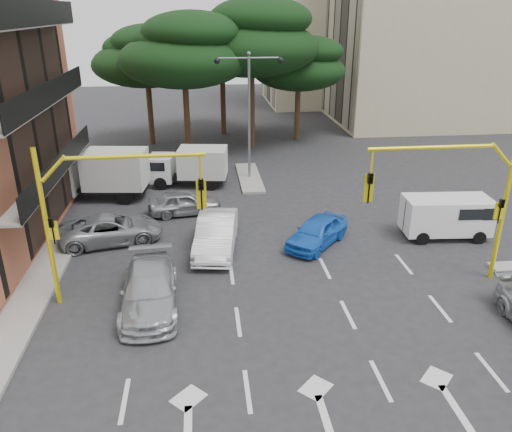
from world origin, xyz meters
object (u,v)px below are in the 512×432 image
(car_blue_compact, at_px, (317,231))
(car_silver_cross_b, at_px, (185,202))
(street_lamp_center, at_px, (249,94))
(van_white, at_px, (446,217))
(signal_mast_right, at_px, (464,190))
(car_silver_wagon, at_px, (149,289))
(box_truck_b, at_px, (189,167))
(car_white_hatch, at_px, (216,234))
(signal_mast_left, at_px, (96,205))
(car_silver_cross_a, at_px, (111,229))
(box_truck_a, at_px, (99,175))

(car_blue_compact, xyz_separation_m, car_silver_cross_b, (-6.22, 4.52, -0.01))
(street_lamp_center, distance_m, van_white, 13.81)
(signal_mast_right, distance_m, car_silver_wagon, 12.39)
(car_silver_wagon, bearing_deg, box_truck_b, 82.04)
(car_white_hatch, xyz_separation_m, van_white, (11.03, 0.21, 0.22))
(car_blue_compact, bearing_deg, signal_mast_left, -115.53)
(car_silver_cross_b, bearing_deg, street_lamp_center, -43.54)
(signal_mast_left, distance_m, car_blue_compact, 10.28)
(van_white, xyz_separation_m, box_truck_b, (-12.36, 9.05, 0.18))
(car_blue_compact, distance_m, car_silver_cross_b, 7.69)
(signal_mast_right, bearing_deg, street_lamp_center, 115.91)
(car_silver_wagon, height_order, car_silver_cross_b, car_silver_wagon)
(street_lamp_center, distance_m, car_white_hatch, 11.45)
(box_truck_b, bearing_deg, van_white, -118.23)
(box_truck_b, bearing_deg, car_silver_cross_a, 163.75)
(car_white_hatch, xyz_separation_m, box_truck_b, (-1.33, 9.26, 0.40))
(car_silver_wagon, distance_m, box_truck_a, 12.68)
(signal_mast_left, relative_size, car_silver_wagon, 1.21)
(signal_mast_left, relative_size, box_truck_a, 1.05)
(car_silver_wagon, height_order, van_white, van_white)
(car_silver_wagon, distance_m, box_truck_b, 13.82)
(car_white_hatch, relative_size, car_silver_cross_a, 1.02)
(street_lamp_center, bearing_deg, car_silver_cross_b, -125.71)
(signal_mast_left, relative_size, street_lamp_center, 0.77)
(street_lamp_center, height_order, car_silver_wagon, street_lamp_center)
(car_blue_compact, bearing_deg, car_white_hatch, -138.78)
(box_truck_b, bearing_deg, car_blue_compact, -138.99)
(signal_mast_right, height_order, car_silver_cross_b, signal_mast_right)
(signal_mast_right, bearing_deg, car_silver_wagon, -176.94)
(car_silver_cross_a, xyz_separation_m, box_truck_a, (-1.58, 6.23, 0.75))
(car_white_hatch, bearing_deg, van_white, 8.98)
(car_silver_wagon, xyz_separation_m, box_truck_a, (-3.84, 12.07, 0.68))
(box_truck_b, bearing_deg, car_white_hatch, -163.85)
(van_white, bearing_deg, street_lamp_center, -135.46)
(van_white, bearing_deg, car_blue_compact, -84.06)
(signal_mast_left, height_order, box_truck_a, signal_mast_left)
(signal_mast_right, height_order, car_white_hatch, signal_mast_right)
(street_lamp_center, distance_m, box_truck_b, 5.80)
(car_silver_cross_b, bearing_deg, box_truck_b, -10.21)
(car_white_hatch, bearing_deg, signal_mast_left, -130.11)
(car_silver_wagon, height_order, car_silver_cross_a, car_silver_wagon)
(car_silver_cross_b, bearing_deg, signal_mast_left, 153.98)
(signal_mast_right, xyz_separation_m, signal_mast_left, (-13.61, 0.00, 0.00))
(car_silver_wagon, relative_size, van_white, 1.23)
(car_silver_wagon, height_order, box_truck_a, box_truck_a)
(car_silver_wagon, bearing_deg, signal_mast_right, 0.50)
(car_silver_wagon, distance_m, car_silver_cross_a, 6.26)
(van_white, height_order, box_truck_b, box_truck_b)
(car_white_hatch, relative_size, car_silver_wagon, 0.97)
(car_silver_cross_a, relative_size, box_truck_b, 0.97)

